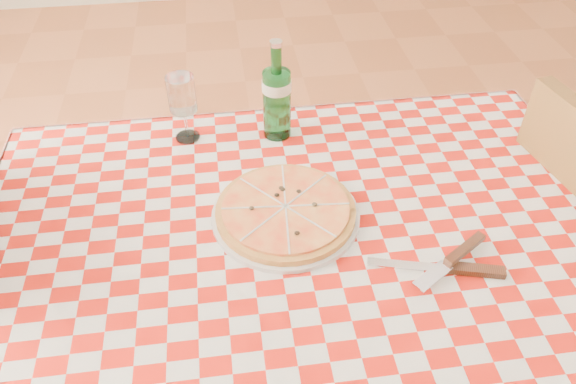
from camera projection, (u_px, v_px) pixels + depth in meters
name	position (u px, v px, depth m)	size (l,w,h in m)	color
dining_table	(301.00, 266.00, 1.18)	(1.20, 0.80, 0.75)	brown
tablecloth	(302.00, 235.00, 1.11)	(1.30, 0.90, 0.01)	#9D1209
pizza_plate	(286.00, 210.00, 1.13)	(0.30, 0.30, 0.04)	#B8803D
water_bottle	(277.00, 90.00, 1.28)	(0.07, 0.07, 0.24)	#196529
wine_glass	(184.00, 108.00, 1.29)	(0.06, 0.06, 0.17)	white
cutlery	(447.00, 265.00, 1.03)	(0.27, 0.22, 0.03)	silver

